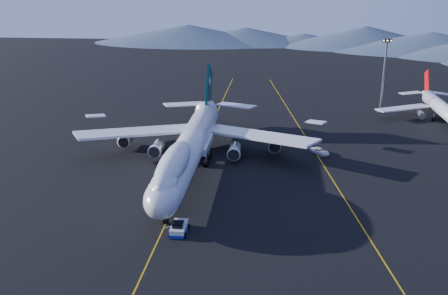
# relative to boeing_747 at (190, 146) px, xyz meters

# --- Properties ---
(ground) EXTENTS (500.00, 500.00, 0.00)m
(ground) POSITION_rel_boeing_747_xyz_m (-0.00, -0.03, -5.81)
(ground) COLOR black
(ground) RESTS_ON ground
(taxiway_line_main) EXTENTS (0.25, 220.00, 0.01)m
(taxiway_line_main) POSITION_rel_boeing_747_xyz_m (-0.00, -0.03, -5.80)
(taxiway_line_main) COLOR #C48F0B
(taxiway_line_main) RESTS_ON ground
(taxiway_line_side) EXTENTS (28.08, 198.09, 0.01)m
(taxiway_line_side) POSITION_rel_boeing_747_xyz_m (30.00, 9.97, -5.80)
(taxiway_line_side) COLOR #C48F0B
(taxiway_line_side) RESTS_ON ground
(boeing_747) EXTENTS (59.62, 72.43, 19.37)m
(boeing_747) POSITION_rel_boeing_747_xyz_m (0.00, 0.00, 0.00)
(boeing_747) COLOR silver
(boeing_747) RESTS_ON ground
(pushback_tug) EXTENTS (3.03, 5.23, 2.27)m
(pushback_tug) POSITION_rel_boeing_747_xyz_m (3.00, -29.53, -5.10)
(pushback_tug) COLOR silver
(pushback_tug) RESTS_ON ground
(second_jet) EXTENTS (39.90, 45.08, 12.83)m
(second_jet) POSITION_rel_boeing_747_xyz_m (69.54, 48.02, -1.93)
(second_jet) COLOR silver
(second_jet) RESTS_ON ground
(service_van) EXTENTS (5.36, 5.81, 1.51)m
(service_van) POSITION_rel_boeing_747_xyz_m (30.24, 13.90, -5.06)
(service_van) COLOR white
(service_van) RESTS_ON ground
(floodlight_mast) EXTENTS (2.93, 2.20, 23.70)m
(floodlight_mast) POSITION_rel_boeing_747_xyz_m (52.96, 57.34, 6.19)
(floodlight_mast) COLOR black
(floodlight_mast) RESTS_ON ground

